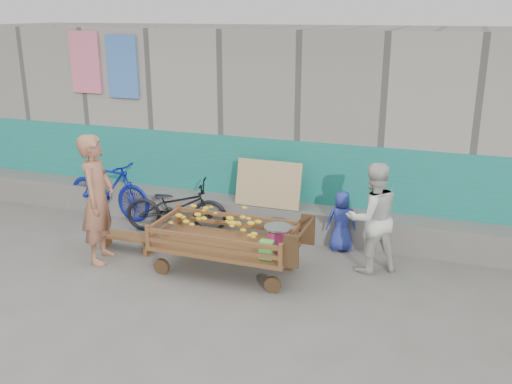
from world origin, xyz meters
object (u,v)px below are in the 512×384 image
(bench, at_px, (127,239))
(bicycle_blue, at_px, (109,189))
(bicycle_dark, at_px, (176,206))
(child, at_px, (342,221))
(banana_cart, at_px, (223,230))
(vendor_man, at_px, (98,199))
(woman, at_px, (372,218))

(bench, relative_size, bicycle_blue, 0.55)
(bicycle_dark, xyz_separation_m, bicycle_blue, (-1.34, 0.20, 0.08))
(bench, distance_m, child, 3.05)
(banana_cart, xyz_separation_m, bicycle_blue, (-2.56, 1.27, -0.09))
(bench, relative_size, child, 1.03)
(banana_cart, relative_size, bench, 2.22)
(vendor_man, bearing_deg, bicycle_dark, -34.32)
(woman, bearing_deg, bicycle_dark, -41.01)
(vendor_man, height_order, bicycle_blue, vendor_man)
(banana_cart, distance_m, bicycle_dark, 1.63)
(vendor_man, height_order, child, vendor_man)
(vendor_man, height_order, woman, vendor_man)
(bench, bearing_deg, woman, 8.80)
(banana_cart, xyz_separation_m, vendor_man, (-1.70, -0.23, 0.30))
(banana_cart, height_order, bench, banana_cart)
(bench, relative_size, vendor_man, 0.51)
(bicycle_blue, bearing_deg, vendor_man, -143.07)
(vendor_man, xyz_separation_m, woman, (3.48, 0.93, -0.14))
(child, height_order, bicycle_dark, child)
(bicycle_dark, bearing_deg, bench, 143.76)
(bench, xyz_separation_m, woman, (3.35, 0.52, 0.57))
(vendor_man, distance_m, woman, 3.61)
(vendor_man, relative_size, bicycle_dark, 1.13)
(banana_cart, relative_size, vendor_man, 1.14)
(banana_cart, bearing_deg, child, 43.33)
(woman, height_order, bicycle_dark, woman)
(bicycle_blue, bearing_deg, child, -83.85)
(banana_cart, distance_m, bench, 1.63)
(vendor_man, bearing_deg, bicycle_blue, 15.79)
(banana_cart, height_order, bicycle_dark, banana_cart)
(banana_cart, bearing_deg, bicycle_dark, 138.97)
(child, height_order, bicycle_blue, bicycle_blue)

